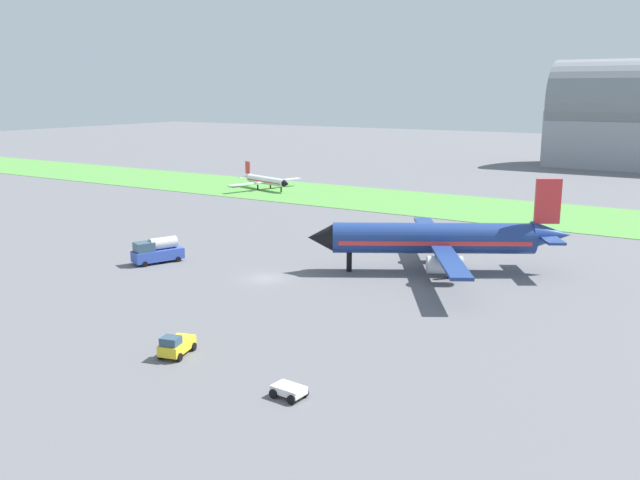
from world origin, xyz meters
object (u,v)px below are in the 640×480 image
Objects in this scene: airplane_taxiing_turboprop at (265,180)px; pushback_tug_by_runway at (176,345)px; airplane_midfield_jet at (438,239)px; fuel_truck_near_gate at (157,251)px; baggage_cart_midfield at (289,390)px.

pushback_tug_by_runway is (52.05, -83.64, -1.24)m from airplane_taxiing_turboprop.
pushback_tug_by_runway is at bearing -41.20° from airplane_taxiing_turboprop.
airplane_midfield_jet is at bearing -20.55° from airplane_taxiing_turboprop.
airplane_midfield_jet is at bearing 152.73° from pushback_tug_by_runway.
fuel_truck_near_gate is at bearing -5.97° from airplane_midfield_jet.
airplane_midfield_jet is 7.51× the size of pushback_tug_by_runway.
pushback_tug_by_runway is at bearing 70.19° from fuel_truck_near_gate.
pushback_tug_by_runway is at bearing 46.91° from airplane_midfield_jet.
airplane_midfield_jet is (60.39, -46.27, 2.04)m from airplane_taxiing_turboprop.
baggage_cart_midfield is 0.64× the size of pushback_tug_by_runway.
airplane_taxiing_turboprop is 107.15m from baggage_cart_midfield.
pushback_tug_by_runway is (-8.34, -37.37, -3.28)m from airplane_midfield_jet.
airplane_taxiing_turboprop is 2.77× the size of fuel_truck_near_gate.
fuel_truck_near_gate is 44.39m from baggage_cart_midfield.
fuel_truck_near_gate is (27.52, -61.28, -0.57)m from airplane_taxiing_turboprop.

